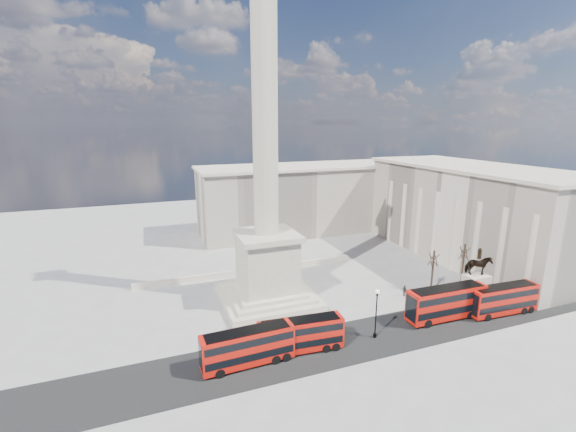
{
  "coord_description": "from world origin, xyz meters",
  "views": [
    {
      "loc": [
        -16.29,
        -47.88,
        26.81
      ],
      "look_at": [
        2.63,
        2.87,
        13.65
      ],
      "focal_mm": 24.0,
      "sensor_mm": 36.0,
      "label": 1
    }
  ],
  "objects_px": {
    "pedestrian_walking": "(416,307)",
    "pedestrian_standing": "(450,295)",
    "red_bus_b": "(301,335)",
    "pedestrian_crossing": "(405,291)",
    "nelsons_column": "(266,219)",
    "victorian_lamp": "(376,309)",
    "red_bus_a": "(248,347)",
    "red_bus_d": "(503,299)",
    "equestrian_statue": "(476,285)",
    "red_bus_c": "(447,302)"
  },
  "relations": [
    {
      "from": "red_bus_d",
      "to": "victorian_lamp",
      "type": "bearing_deg",
      "value": -179.68
    },
    {
      "from": "nelsons_column",
      "to": "equestrian_statue",
      "type": "xyz_separation_m",
      "value": [
        28.6,
        -12.73,
        -9.74
      ]
    },
    {
      "from": "red_bus_d",
      "to": "pedestrian_walking",
      "type": "relative_size",
      "value": 6.82
    },
    {
      "from": "nelsons_column",
      "to": "red_bus_a",
      "type": "bearing_deg",
      "value": -114.8
    },
    {
      "from": "pedestrian_standing",
      "to": "equestrian_statue",
      "type": "bearing_deg",
      "value": 119.47
    },
    {
      "from": "victorian_lamp",
      "to": "pedestrian_crossing",
      "type": "height_order",
      "value": "victorian_lamp"
    },
    {
      "from": "victorian_lamp",
      "to": "pedestrian_walking",
      "type": "distance_m",
      "value": 10.56
    },
    {
      "from": "red_bus_a",
      "to": "red_bus_d",
      "type": "height_order",
      "value": "red_bus_d"
    },
    {
      "from": "red_bus_a",
      "to": "pedestrian_standing",
      "type": "height_order",
      "value": "red_bus_a"
    },
    {
      "from": "red_bus_b",
      "to": "victorian_lamp",
      "type": "distance_m",
      "value": 10.17
    },
    {
      "from": "pedestrian_standing",
      "to": "pedestrian_crossing",
      "type": "xyz_separation_m",
      "value": [
        -5.86,
        3.53,
        0.08
      ]
    },
    {
      "from": "red_bus_a",
      "to": "pedestrian_walking",
      "type": "distance_m",
      "value": 26.27
    },
    {
      "from": "red_bus_a",
      "to": "equestrian_statue",
      "type": "distance_m",
      "value": 35.68
    },
    {
      "from": "equestrian_statue",
      "to": "nelsons_column",
      "type": "bearing_deg",
      "value": 156.01
    },
    {
      "from": "victorian_lamp",
      "to": "pedestrian_crossing",
      "type": "distance_m",
      "value": 14.5
    },
    {
      "from": "red_bus_b",
      "to": "pedestrian_crossing",
      "type": "height_order",
      "value": "red_bus_b"
    },
    {
      "from": "nelsons_column",
      "to": "pedestrian_standing",
      "type": "distance_m",
      "value": 30.9
    },
    {
      "from": "pedestrian_standing",
      "to": "pedestrian_crossing",
      "type": "height_order",
      "value": "pedestrian_crossing"
    },
    {
      "from": "red_bus_d",
      "to": "pedestrian_walking",
      "type": "bearing_deg",
      "value": 160.27
    },
    {
      "from": "nelsons_column",
      "to": "red_bus_b",
      "type": "relative_size",
      "value": 4.79
    },
    {
      "from": "red_bus_b",
      "to": "pedestrian_walking",
      "type": "xyz_separation_m",
      "value": [
        19.37,
        3.27,
        -1.4
      ]
    },
    {
      "from": "nelsons_column",
      "to": "victorian_lamp",
      "type": "height_order",
      "value": "nelsons_column"
    },
    {
      "from": "victorian_lamp",
      "to": "pedestrian_standing",
      "type": "distance_m",
      "value": 18.05
    },
    {
      "from": "red_bus_d",
      "to": "equestrian_statue",
      "type": "distance_m",
      "value": 3.95
    },
    {
      "from": "red_bus_a",
      "to": "red_bus_b",
      "type": "distance_m",
      "value": 6.61
    },
    {
      "from": "red_bus_a",
      "to": "equestrian_statue",
      "type": "relative_size",
      "value": 1.18
    },
    {
      "from": "red_bus_c",
      "to": "equestrian_statue",
      "type": "relative_size",
      "value": 1.3
    },
    {
      "from": "red_bus_b",
      "to": "pedestrian_walking",
      "type": "bearing_deg",
      "value": 14.17
    },
    {
      "from": "red_bus_c",
      "to": "victorian_lamp",
      "type": "xyz_separation_m",
      "value": [
        -11.96,
        -0.71,
        1.43
      ]
    },
    {
      "from": "red_bus_c",
      "to": "pedestrian_walking",
      "type": "relative_size",
      "value": 7.47
    },
    {
      "from": "pedestrian_walking",
      "to": "pedestrian_standing",
      "type": "distance_m",
      "value": 7.77
    },
    {
      "from": "equestrian_statue",
      "to": "red_bus_a",
      "type": "bearing_deg",
      "value": -176.16
    },
    {
      "from": "red_bus_c",
      "to": "pedestrian_standing",
      "type": "distance_m",
      "value": 6.99
    },
    {
      "from": "victorian_lamp",
      "to": "pedestrian_standing",
      "type": "relative_size",
      "value": 4.07
    },
    {
      "from": "nelsons_column",
      "to": "red_bus_c",
      "type": "relative_size",
      "value": 4.24
    },
    {
      "from": "red_bus_b",
      "to": "victorian_lamp",
      "type": "height_order",
      "value": "victorian_lamp"
    },
    {
      "from": "red_bus_a",
      "to": "pedestrian_standing",
      "type": "bearing_deg",
      "value": 6.35
    },
    {
      "from": "red_bus_d",
      "to": "pedestrian_walking",
      "type": "height_order",
      "value": "red_bus_d"
    },
    {
      "from": "equestrian_statue",
      "to": "red_bus_b",
      "type": "bearing_deg",
      "value": -175.97
    },
    {
      "from": "red_bus_a",
      "to": "red_bus_d",
      "type": "distance_m",
      "value": 37.25
    },
    {
      "from": "red_bus_c",
      "to": "pedestrian_standing",
      "type": "relative_size",
      "value": 7.2
    },
    {
      "from": "red_bus_d",
      "to": "pedestrian_crossing",
      "type": "xyz_separation_m",
      "value": [
        -9.49,
        9.73,
        -1.36
      ]
    },
    {
      "from": "red_bus_c",
      "to": "red_bus_d",
      "type": "xyz_separation_m",
      "value": [
        8.67,
        -1.65,
        -0.23
      ]
    },
    {
      "from": "nelsons_column",
      "to": "red_bus_a",
      "type": "relative_size",
      "value": 4.67
    },
    {
      "from": "red_bus_c",
      "to": "red_bus_d",
      "type": "distance_m",
      "value": 8.82
    },
    {
      "from": "pedestrian_walking",
      "to": "pedestrian_crossing",
      "type": "height_order",
      "value": "pedestrian_crossing"
    },
    {
      "from": "pedestrian_walking",
      "to": "red_bus_d",
      "type": "bearing_deg",
      "value": -38.47
    },
    {
      "from": "red_bus_a",
      "to": "red_bus_d",
      "type": "bearing_deg",
      "value": -3.97
    },
    {
      "from": "equestrian_statue",
      "to": "pedestrian_crossing",
      "type": "bearing_deg",
      "value": 141.43
    },
    {
      "from": "red_bus_d",
      "to": "nelsons_column",
      "type": "bearing_deg",
      "value": 154.76
    }
  ]
}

